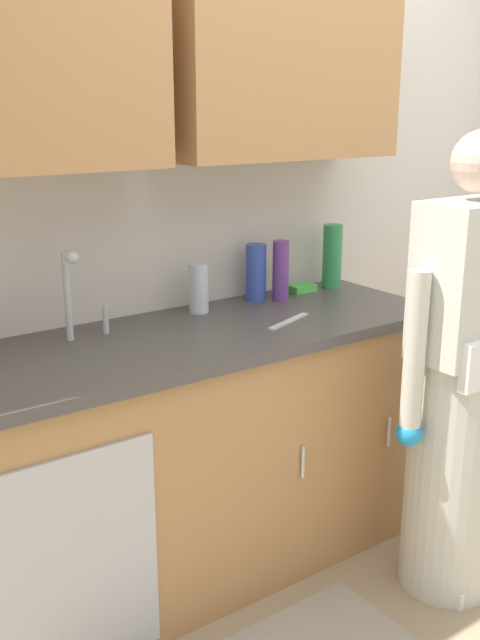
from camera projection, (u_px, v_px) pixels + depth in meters
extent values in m
plane|color=#998466|center=(431.00, 614.00, 2.53)|extent=(9.00, 9.00, 0.00)
cube|color=beige|center=(253.00, 192.00, 2.97)|extent=(4.80, 0.10, 2.70)
cube|color=#B27F4C|center=(4.00, 46.00, 2.07)|extent=(0.91, 0.34, 0.70)
cube|color=#B27F4C|center=(278.00, 58.00, 2.62)|extent=(0.91, 0.34, 0.70)
cube|color=#B27F4C|center=(187.00, 462.00, 2.65)|extent=(1.90, 0.60, 0.90)
cube|color=#B7BABF|center=(63.00, 574.00, 2.09)|extent=(0.60, 0.01, 0.72)
cylinder|color=silver|center=(303.00, 462.00, 2.55)|extent=(0.01, 0.01, 0.12)
cylinder|color=silver|center=(389.00, 432.00, 2.78)|extent=(0.01, 0.01, 0.12)
cube|color=#474442|center=(184.00, 338.00, 2.51)|extent=(1.96, 0.66, 0.04)
cube|color=#B7BABF|center=(101.00, 357.00, 2.34)|extent=(0.50, 0.36, 0.03)
cylinder|color=#B7BABF|center=(67.00, 296.00, 2.39)|extent=(0.02, 0.02, 0.30)
sphere|color=#B7BABF|center=(72.00, 257.00, 2.30)|extent=(0.04, 0.04, 0.04)
cylinder|color=#B7BABF|center=(106.00, 319.00, 2.49)|extent=(0.02, 0.02, 0.10)
cube|color=white|center=(449.00, 575.00, 2.69)|extent=(0.20, 0.26, 0.06)
cylinder|color=beige|center=(454.00, 473.00, 2.59)|extent=(0.34, 0.34, 0.88)
cube|color=beige|center=(472.00, 280.00, 2.39)|extent=(0.38, 0.22, 0.52)
cylinder|color=beige|center=(415.00, 354.00, 2.34)|extent=(0.07, 0.07, 0.55)
sphere|color=#1E8CCC|center=(409.00, 433.00, 2.41)|extent=(0.09, 0.09, 0.09)
cylinder|color=silver|center=(199.00, 288.00, 2.73)|extent=(0.07, 0.07, 0.19)
cylinder|color=#334CB2|center=(256.00, 272.00, 2.89)|extent=(0.08, 0.08, 0.22)
cylinder|color=#66388C|center=(281.00, 271.00, 2.89)|extent=(0.06, 0.06, 0.24)
cylinder|color=#2D8C4C|center=(332.00, 256.00, 3.09)|extent=(0.08, 0.08, 0.27)
cube|color=silver|center=(289.00, 321.00, 2.63)|extent=(0.23, 0.10, 0.01)
cube|color=#4CBF4C|center=(302.00, 288.00, 3.05)|extent=(0.11, 0.07, 0.03)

